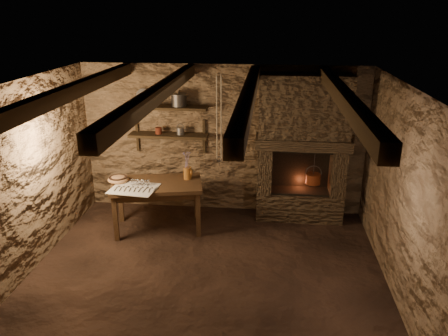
# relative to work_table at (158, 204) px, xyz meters

# --- Properties ---
(floor) EXTENTS (4.50, 4.50, 0.00)m
(floor) POSITION_rel_work_table_xyz_m (0.90, -1.17, -0.41)
(floor) COLOR black
(floor) RESTS_ON ground
(back_wall) EXTENTS (4.50, 0.04, 2.40)m
(back_wall) POSITION_rel_work_table_xyz_m (0.90, 0.83, 0.79)
(back_wall) COLOR #4C3723
(back_wall) RESTS_ON floor
(front_wall) EXTENTS (4.50, 0.04, 2.40)m
(front_wall) POSITION_rel_work_table_xyz_m (0.90, -3.17, 0.79)
(front_wall) COLOR #4C3723
(front_wall) RESTS_ON floor
(left_wall) EXTENTS (0.04, 4.00, 2.40)m
(left_wall) POSITION_rel_work_table_xyz_m (-1.35, -1.17, 0.79)
(left_wall) COLOR #4C3723
(left_wall) RESTS_ON floor
(right_wall) EXTENTS (0.04, 4.00, 2.40)m
(right_wall) POSITION_rel_work_table_xyz_m (3.15, -1.17, 0.79)
(right_wall) COLOR #4C3723
(right_wall) RESTS_ON floor
(ceiling) EXTENTS (4.50, 4.00, 0.04)m
(ceiling) POSITION_rel_work_table_xyz_m (0.90, -1.17, 1.99)
(ceiling) COLOR black
(ceiling) RESTS_ON back_wall
(beam_far_left) EXTENTS (0.14, 3.95, 0.16)m
(beam_far_left) POSITION_rel_work_table_xyz_m (-0.60, -1.17, 1.90)
(beam_far_left) COLOR black
(beam_far_left) RESTS_ON ceiling
(beam_mid_left) EXTENTS (0.14, 3.95, 0.16)m
(beam_mid_left) POSITION_rel_work_table_xyz_m (0.40, -1.17, 1.90)
(beam_mid_left) COLOR black
(beam_mid_left) RESTS_ON ceiling
(beam_mid_right) EXTENTS (0.14, 3.95, 0.16)m
(beam_mid_right) POSITION_rel_work_table_xyz_m (1.40, -1.17, 1.90)
(beam_mid_right) COLOR black
(beam_mid_right) RESTS_ON ceiling
(beam_far_right) EXTENTS (0.14, 3.95, 0.16)m
(beam_far_right) POSITION_rel_work_table_xyz_m (2.40, -1.17, 1.90)
(beam_far_right) COLOR black
(beam_far_right) RESTS_ON ceiling
(shelf_lower) EXTENTS (1.25, 0.30, 0.04)m
(shelf_lower) POSITION_rel_work_table_xyz_m (0.05, 0.67, 0.89)
(shelf_lower) COLOR black
(shelf_lower) RESTS_ON back_wall
(shelf_upper) EXTENTS (1.25, 0.30, 0.04)m
(shelf_upper) POSITION_rel_work_table_xyz_m (0.05, 0.67, 1.34)
(shelf_upper) COLOR black
(shelf_upper) RESTS_ON back_wall
(hearth) EXTENTS (1.43, 0.51, 2.30)m
(hearth) POSITION_rel_work_table_xyz_m (2.15, 0.60, 0.82)
(hearth) COLOR #322619
(hearth) RESTS_ON floor
(work_table) EXTENTS (1.45, 1.01, 0.75)m
(work_table) POSITION_rel_work_table_xyz_m (0.00, 0.00, 0.00)
(work_table) COLOR #352212
(work_table) RESTS_ON floor
(linen_cloth) EXTENTS (0.70, 0.59, 0.01)m
(linen_cloth) POSITION_rel_work_table_xyz_m (-0.27, -0.26, 0.35)
(linen_cloth) COLOR beige
(linen_cloth) RESTS_ON work_table
(pewter_cutlery_row) EXTENTS (0.56, 0.27, 0.01)m
(pewter_cutlery_row) POSITION_rel_work_table_xyz_m (-0.27, -0.28, 0.36)
(pewter_cutlery_row) COLOR gray
(pewter_cutlery_row) RESTS_ON linen_cloth
(drinking_glasses) EXTENTS (0.21, 0.06, 0.08)m
(drinking_glasses) POSITION_rel_work_table_xyz_m (-0.25, -0.13, 0.40)
(drinking_glasses) COLOR white
(drinking_glasses) RESTS_ON linen_cloth
(stoneware_jug) EXTENTS (0.16, 0.16, 0.42)m
(stoneware_jug) POSITION_rel_work_table_xyz_m (0.43, 0.21, 0.53)
(stoneware_jug) COLOR #97571D
(stoneware_jug) RESTS_ON work_table
(wooden_bowl) EXTENTS (0.35, 0.35, 0.11)m
(wooden_bowl) POSITION_rel_work_table_xyz_m (-0.58, -0.02, 0.38)
(wooden_bowl) COLOR #A77548
(wooden_bowl) RESTS_ON work_table
(iron_stockpot) EXTENTS (0.29, 0.29, 0.18)m
(iron_stockpot) POSITION_rel_work_table_xyz_m (0.24, 0.67, 1.45)
(iron_stockpot) COLOR #302E2B
(iron_stockpot) RESTS_ON shelf_upper
(tin_pan) EXTENTS (0.26, 0.15, 0.24)m
(tin_pan) POSITION_rel_work_table_xyz_m (-0.35, 0.77, 1.49)
(tin_pan) COLOR gray
(tin_pan) RESTS_ON shelf_upper
(small_kettle) EXTENTS (0.19, 0.16, 0.17)m
(small_kettle) POSITION_rel_work_table_xyz_m (0.25, 0.67, 0.97)
(small_kettle) COLOR gray
(small_kettle) RESTS_ON shelf_lower
(rusty_tin) EXTENTS (0.13, 0.13, 0.10)m
(rusty_tin) POSITION_rel_work_table_xyz_m (-0.11, 0.67, 0.96)
(rusty_tin) COLOR #531C10
(rusty_tin) RESTS_ON shelf_lower
(red_pot) EXTENTS (0.28, 0.28, 0.54)m
(red_pot) POSITION_rel_work_table_xyz_m (2.35, 0.55, 0.30)
(red_pot) COLOR maroon
(red_pot) RESTS_ON hearth
(hanging_ropes) EXTENTS (0.08, 0.08, 1.20)m
(hanging_ropes) POSITION_rel_work_table_xyz_m (0.95, -0.12, 1.39)
(hanging_ropes) COLOR tan
(hanging_ropes) RESTS_ON ceiling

